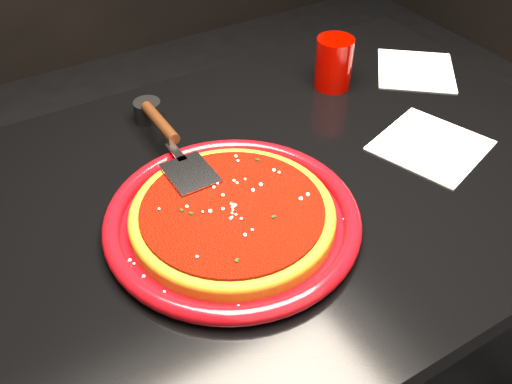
{
  "coord_description": "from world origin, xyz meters",
  "views": [
    {
      "loc": [
        -0.41,
        -0.62,
        1.37
      ],
      "look_at": [
        -0.05,
        -0.03,
        0.77
      ],
      "focal_mm": 40.0,
      "sensor_mm": 36.0,
      "label": 1
    }
  ],
  "objects_px": {
    "table": "(269,316)",
    "ramekin": "(148,111)",
    "cup": "(334,63)",
    "plate": "(233,219)",
    "pizza_server": "(175,144)"
  },
  "relations": [
    {
      "from": "plate",
      "to": "ramekin",
      "type": "relative_size",
      "value": 7.58
    },
    {
      "from": "ramekin",
      "to": "cup",
      "type": "bearing_deg",
      "value": -12.04
    },
    {
      "from": "table",
      "to": "plate",
      "type": "distance_m",
      "value": 0.41
    },
    {
      "from": "plate",
      "to": "ramekin",
      "type": "bearing_deg",
      "value": 89.05
    },
    {
      "from": "table",
      "to": "plate",
      "type": "xyz_separation_m",
      "value": [
        -0.11,
        -0.06,
        0.39
      ]
    },
    {
      "from": "table",
      "to": "pizza_server",
      "type": "xyz_separation_m",
      "value": [
        -0.12,
        0.12,
        0.42
      ]
    },
    {
      "from": "table",
      "to": "cup",
      "type": "bearing_deg",
      "value": 35.64
    },
    {
      "from": "plate",
      "to": "pizza_server",
      "type": "distance_m",
      "value": 0.18
    },
    {
      "from": "plate",
      "to": "pizza_server",
      "type": "relative_size",
      "value": 1.3
    },
    {
      "from": "cup",
      "to": "plate",
      "type": "bearing_deg",
      "value": -146.06
    },
    {
      "from": "cup",
      "to": "pizza_server",
      "type": "bearing_deg",
      "value": -168.7
    },
    {
      "from": "pizza_server",
      "to": "ramekin",
      "type": "distance_m",
      "value": 0.16
    },
    {
      "from": "table",
      "to": "cup",
      "type": "relative_size",
      "value": 11.33
    },
    {
      "from": "table",
      "to": "pizza_server",
      "type": "relative_size",
      "value": 3.96
    },
    {
      "from": "table",
      "to": "ramekin",
      "type": "distance_m",
      "value": 0.49
    }
  ]
}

